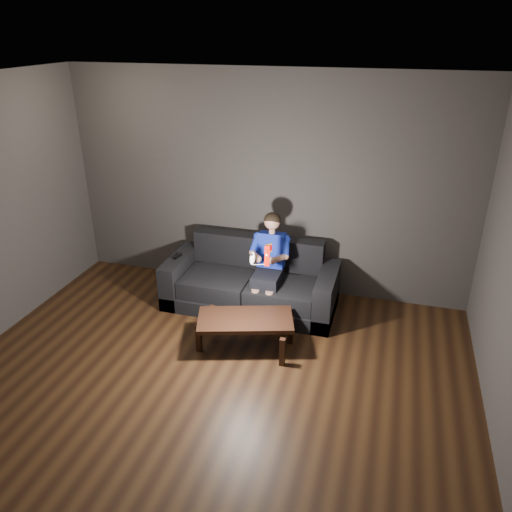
% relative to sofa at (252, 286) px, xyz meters
% --- Properties ---
extents(floor, '(5.00, 5.00, 0.00)m').
position_rel_sofa_xyz_m(floor, '(0.02, -1.94, -0.26)').
color(floor, black).
rests_on(floor, ground).
extents(back_wall, '(5.00, 0.04, 2.70)m').
position_rel_sofa_xyz_m(back_wall, '(0.02, 0.56, 1.09)').
color(back_wall, '#3D3836').
rests_on(back_wall, ground).
extents(ceiling, '(5.00, 5.00, 0.02)m').
position_rel_sofa_xyz_m(ceiling, '(0.02, -1.94, 2.44)').
color(ceiling, silver).
rests_on(ceiling, back_wall).
extents(sofa, '(2.02, 0.87, 0.78)m').
position_rel_sofa_xyz_m(sofa, '(0.00, 0.00, 0.00)').
color(sofa, black).
rests_on(sofa, floor).
extents(child, '(0.46, 0.56, 1.13)m').
position_rel_sofa_xyz_m(child, '(0.23, -0.05, 0.43)').
color(child, black).
rests_on(child, sofa).
extents(wii_remote_red, '(0.06, 0.09, 0.22)m').
position_rel_sofa_xyz_m(wii_remote_red, '(0.32, -0.48, 0.66)').
color(wii_remote_red, red).
rests_on(wii_remote_red, child).
extents(nunchuk_white, '(0.07, 0.10, 0.15)m').
position_rel_sofa_xyz_m(nunchuk_white, '(0.15, -0.48, 0.60)').
color(nunchuk_white, white).
rests_on(nunchuk_white, child).
extents(wii_remote_black, '(0.06, 0.15, 0.03)m').
position_rel_sofa_xyz_m(wii_remote_black, '(-0.91, -0.07, 0.31)').
color(wii_remote_black, black).
rests_on(wii_remote_black, sofa).
extents(coffee_table, '(1.08, 0.76, 0.36)m').
position_rel_sofa_xyz_m(coffee_table, '(0.19, -0.87, 0.05)').
color(coffee_table, black).
rests_on(coffee_table, floor).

